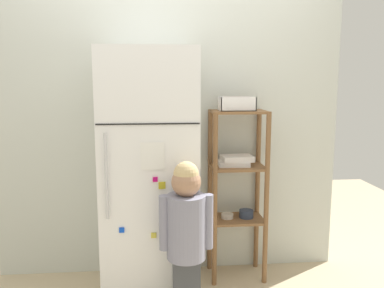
{
  "coord_description": "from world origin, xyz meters",
  "views": [
    {
      "loc": [
        -0.1,
        -2.73,
        1.49
      ],
      "look_at": [
        0.15,
        0.02,
        1.05
      ],
      "focal_mm": 37.79,
      "sensor_mm": 36.0,
      "label": 1
    }
  ],
  "objects_px": {
    "refrigerator": "(150,173)",
    "fruit_bin": "(238,105)",
    "pantry_shelf_unit": "(237,180)",
    "child_standing": "(186,226)"
  },
  "relations": [
    {
      "from": "child_standing",
      "to": "pantry_shelf_unit",
      "type": "height_order",
      "value": "pantry_shelf_unit"
    },
    {
      "from": "pantry_shelf_unit",
      "to": "refrigerator",
      "type": "bearing_deg",
      "value": -167.95
    },
    {
      "from": "pantry_shelf_unit",
      "to": "fruit_bin",
      "type": "relative_size",
      "value": 5.02
    },
    {
      "from": "child_standing",
      "to": "fruit_bin",
      "type": "relative_size",
      "value": 4.01
    },
    {
      "from": "refrigerator",
      "to": "fruit_bin",
      "type": "xyz_separation_m",
      "value": [
        0.64,
        0.13,
        0.46
      ]
    },
    {
      "from": "pantry_shelf_unit",
      "to": "fruit_bin",
      "type": "xyz_separation_m",
      "value": [
        -0.01,
        -0.01,
        0.56
      ]
    },
    {
      "from": "refrigerator",
      "to": "fruit_bin",
      "type": "bearing_deg",
      "value": 11.32
    },
    {
      "from": "refrigerator",
      "to": "pantry_shelf_unit",
      "type": "bearing_deg",
      "value": 12.05
    },
    {
      "from": "refrigerator",
      "to": "pantry_shelf_unit",
      "type": "relative_size",
      "value": 1.34
    },
    {
      "from": "refrigerator",
      "to": "child_standing",
      "type": "height_order",
      "value": "refrigerator"
    }
  ]
}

